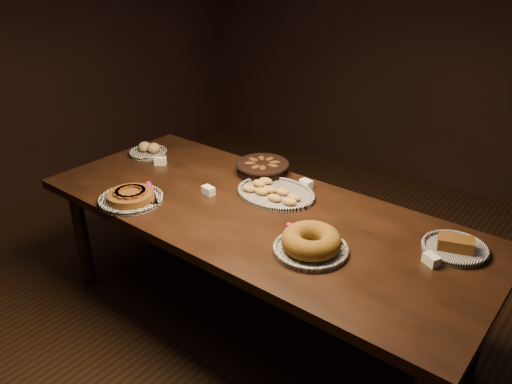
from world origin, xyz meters
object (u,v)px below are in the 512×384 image
Objects in this scene: madeleine_platter at (275,193)px; bundt_cake_plate at (311,243)px; buffet_table at (256,222)px; apple_tart_plate at (131,197)px.

madeleine_platter is 1.24× the size of bundt_cake_plate.
bundt_cake_plate reaches higher than buffet_table.
madeleine_platter is (0.55, 0.53, -0.01)m from apple_tart_plate.
apple_tart_plate is 1.03m from bundt_cake_plate.
madeleine_platter is at bearing 97.26° from buffet_table.
apple_tart_plate is 0.97× the size of bundt_cake_plate.
bundt_cake_plate is (0.43, -0.15, 0.12)m from buffet_table.
buffet_table is 6.66× the size of bundt_cake_plate.
bundt_cake_plate reaches higher than apple_tart_plate.
apple_tart_plate reaches higher than buffet_table.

